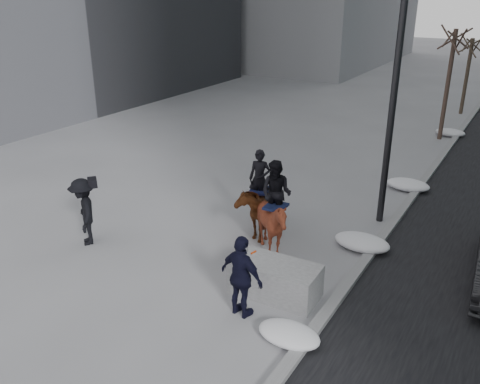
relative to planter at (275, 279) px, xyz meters
The scene contains 11 objects.
ground 1.81m from the planter, behind, with size 120.00×120.00×0.00m, color gray.
curb 10.34m from the planter, 83.09° to the left, with size 0.25×90.00×0.12m, color gray.
planter is the anchor object (origin of this frame).
tree_near 14.41m from the planter, 87.41° to the left, with size 1.20×1.20×5.06m, color #372620, non-canonical shape.
tree_far 19.73m from the planter, 88.13° to the left, with size 1.20×1.20×4.17m, color #3C3123, non-canonical shape.
mounted_left 3.03m from the planter, 126.86° to the left, with size 1.27×1.91×2.27m.
mounted_right 1.90m from the planter, 119.30° to the left, with size 1.33×1.48×2.38m.
feeder 1.14m from the planter, 103.70° to the right, with size 1.09×0.95×1.75m.
camera_crew 5.28m from the planter, behind, with size 1.29×1.23×1.75m.
lamppost 6.82m from the planter, 80.33° to the left, with size 0.25×1.70×9.09m.
snow_piles 6.09m from the planter, 81.09° to the left, with size 1.40×16.99×0.36m.
Camera 1 is at (5.90, -8.63, 6.21)m, focal length 38.00 mm.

